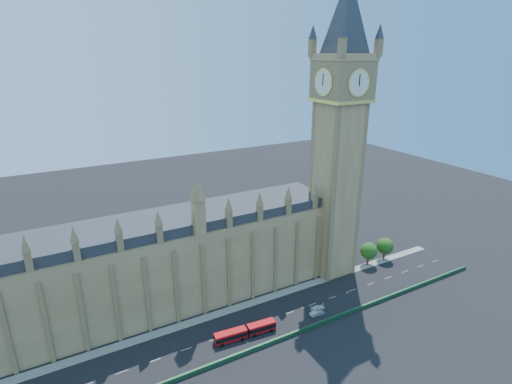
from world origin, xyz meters
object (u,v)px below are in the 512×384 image
red_bus (245,332)px  car_silver (317,313)px  car_grey (268,325)px  car_white (318,308)px

red_bus → car_silver: (22.52, -1.79, -0.80)m
red_bus → car_grey: bearing=8.8°
car_grey → car_white: size_ratio=0.95×
car_silver → red_bus: bearing=87.9°
red_bus → car_silver: 22.60m
red_bus → car_white: (24.30, 0.16, -0.88)m
car_silver → car_white: bearing=-39.9°
red_bus → car_white: red_bus is taller
red_bus → car_grey: 7.44m
red_bus → car_white: size_ratio=3.80×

